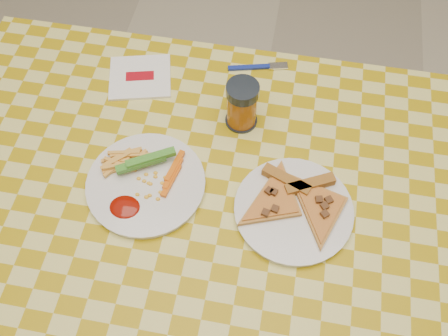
{
  "coord_description": "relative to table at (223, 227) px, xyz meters",
  "views": [
    {
      "loc": [
        0.08,
        -0.42,
        1.63
      ],
      "look_at": [
        -0.01,
        0.09,
        0.78
      ],
      "focal_mm": 40.0,
      "sensor_mm": 36.0,
      "label": 1
    }
  ],
  "objects": [
    {
      "name": "plate_left",
      "position": [
        -0.16,
        0.03,
        0.08
      ],
      "size": [
        0.31,
        0.31,
        0.01
      ],
      "primitive_type": "cylinder",
      "rotation": [
        0.0,
        0.0,
        0.43
      ],
      "color": "white",
      "rests_on": "table"
    },
    {
      "name": "fries_veggies",
      "position": [
        -0.17,
        0.04,
        0.1
      ],
      "size": [
        0.18,
        0.17,
        0.04
      ],
      "color": "#F1B04C",
      "rests_on": "plate_left"
    },
    {
      "name": "plate_right",
      "position": [
        0.13,
        0.02,
        0.08
      ],
      "size": [
        0.24,
        0.24,
        0.01
      ],
      "primitive_type": "cylinder",
      "rotation": [
        0.0,
        0.0,
        0.04
      ],
      "color": "white",
      "rests_on": "table"
    },
    {
      "name": "drink_glass",
      "position": [
        -0.0,
        0.22,
        0.13
      ],
      "size": [
        0.07,
        0.07,
        0.11
      ],
      "color": "black",
      "rests_on": "table"
    },
    {
      "name": "fork",
      "position": [
        0.02,
        0.38,
        0.08
      ],
      "size": [
        0.14,
        0.05,
        0.01
      ],
      "rotation": [
        0.0,
        0.0,
        0.24
      ],
      "color": "navy",
      "rests_on": "table"
    },
    {
      "name": "ground",
      "position": [
        0.0,
        0.0,
        -0.68
      ],
      "size": [
        8.0,
        8.0,
        0.0
      ],
      "primitive_type": "plane",
      "color": "beige",
      "rests_on": "ground"
    },
    {
      "name": "table",
      "position": [
        0.0,
        0.0,
        0.0
      ],
      "size": [
        1.28,
        0.88,
        0.76
      ],
      "color": "white",
      "rests_on": "ground"
    },
    {
      "name": "pizza_slices",
      "position": [
        0.14,
        0.04,
        0.09
      ],
      "size": [
        0.28,
        0.23,
        0.02
      ],
      "color": "gold",
      "rests_on": "plate_right"
    },
    {
      "name": "napkin",
      "position": [
        -0.25,
        0.3,
        0.08
      ],
      "size": [
        0.17,
        0.16,
        0.01
      ],
      "rotation": [
        0.0,
        0.0,
        0.25
      ],
      "color": "white",
      "rests_on": "table"
    }
  ]
}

